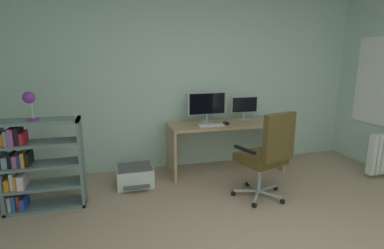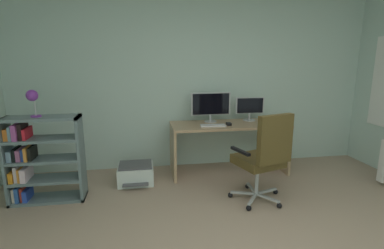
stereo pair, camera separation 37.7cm
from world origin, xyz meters
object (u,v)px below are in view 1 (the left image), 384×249
at_px(keyboard, 211,125).
at_px(desk, 226,135).
at_px(desk_lamp, 29,100).
at_px(office_chair, 267,153).
at_px(computer_mouse, 226,123).
at_px(printer, 135,176).
at_px(monitor_secondary, 244,106).
at_px(monitor_main, 207,105).
at_px(bookshelf, 35,165).

bearing_deg(keyboard, desk, 30.62).
bearing_deg(keyboard, desk_lamp, -165.33).
bearing_deg(office_chair, desk, 96.29).
height_order(computer_mouse, printer, computer_mouse).
bearing_deg(keyboard, printer, -172.91).
relative_size(monitor_secondary, computer_mouse, 4.15).
xyz_separation_m(monitor_secondary, desk_lamp, (-2.72, -0.66, 0.28)).
relative_size(keyboard, desk_lamp, 1.14).
distance_m(desk, monitor_main, 0.51).
bearing_deg(computer_mouse, keyboard, -171.71).
height_order(desk, printer, desk).
relative_size(monitor_main, bookshelf, 0.58).
bearing_deg(printer, bookshelf, -162.85).
xyz_separation_m(monitor_main, printer, (-1.08, -0.33, -0.84)).
relative_size(monitor_secondary, bookshelf, 0.42).
bearing_deg(keyboard, monitor_main, 88.52).
height_order(monitor_secondary, printer, monitor_secondary).
height_order(monitor_main, bookshelf, monitor_main).
xyz_separation_m(keyboard, office_chair, (0.38, -0.86, -0.16)).
xyz_separation_m(desk, monitor_main, (-0.24, 0.15, 0.43)).
bearing_deg(bookshelf, desk, 12.03).
bearing_deg(monitor_secondary, bookshelf, -166.40).
height_order(computer_mouse, bookshelf, bookshelf).
xyz_separation_m(bookshelf, desk_lamp, (0.02, -0.00, 0.71)).
relative_size(bookshelf, printer, 2.12).
bearing_deg(computer_mouse, desk, 72.32).
xyz_separation_m(monitor_secondary, printer, (-1.67, -0.33, -0.80)).
bearing_deg(computer_mouse, monitor_main, 129.58).
xyz_separation_m(keyboard, printer, (-1.05, -0.05, -0.60)).
height_order(desk, office_chair, office_chair).
relative_size(monitor_secondary, printer, 0.89).
xyz_separation_m(monitor_main, keyboard, (-0.03, -0.28, -0.24)).
distance_m(computer_mouse, desk_lamp, 2.41).
height_order(desk, keyboard, keyboard).
relative_size(computer_mouse, office_chair, 0.09).
bearing_deg(computer_mouse, desk_lamp, -167.72).
relative_size(keyboard, bookshelf, 0.34).
distance_m(monitor_main, desk_lamp, 2.25).
bearing_deg(office_chair, bookshelf, 169.04).
distance_m(keyboard, desk_lamp, 2.19).
height_order(desk, desk_lamp, desk_lamp).
bearing_deg(printer, monitor_main, 17.07).
height_order(keyboard, printer, keyboard).
relative_size(desk, desk_lamp, 5.51).
height_order(monitor_main, printer, monitor_main).
bearing_deg(monitor_secondary, desk, -156.28).
xyz_separation_m(desk, computer_mouse, (-0.04, -0.11, 0.20)).
xyz_separation_m(monitor_main, office_chair, (0.35, -1.15, -0.40)).
height_order(keyboard, computer_mouse, computer_mouse).
bearing_deg(desk_lamp, bookshelf, 179.55).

